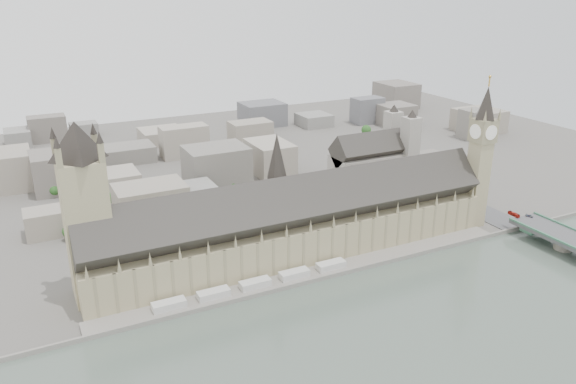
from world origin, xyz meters
name	(u,v)px	position (x,y,z in m)	size (l,w,h in m)	color
ground	(311,269)	(0.00, 0.00, 0.00)	(900.00, 900.00, 0.00)	#595651
embankment_wall	(323,278)	(0.00, -15.00, 1.50)	(600.00, 1.50, 3.00)	slate
river_terrace	(317,273)	(0.00, -7.50, 1.00)	(270.00, 15.00, 2.00)	slate
terrace_tents	(255,284)	(-40.00, -7.00, 4.00)	(118.00, 7.00, 4.00)	silver
palace_of_westminster	(296,224)	(0.00, 19.70, 22.71)	(265.00, 40.73, 55.44)	#9A8D68
elizabeth_tower	(481,147)	(138.00, 8.00, 58.09)	(17.00, 17.00, 107.50)	#9A8D68
victoria_tower	(85,205)	(-122.00, 26.00, 55.20)	(30.00, 30.00, 100.00)	#9A8D68
central_tower	(277,170)	(-10.00, 26.00, 57.92)	(13.00, 13.00, 48.00)	gray
westminster_abbey	(374,164)	(110.92, 95.00, 25.08)	(68.00, 36.00, 64.00)	gray
city_skyline_inland	(189,144)	(0.00, 245.00, 19.00)	(720.00, 360.00, 38.00)	gray
park_trees	(256,226)	(-10.00, 60.00, 7.50)	(110.00, 30.00, 15.00)	#224F1C
red_bus_north	(514,214)	(156.89, -11.61, 11.56)	(2.20, 9.42, 2.62)	#A11A12
car_approach	(529,216)	(165.65, -17.66, 11.01)	(2.13, 5.25, 1.52)	gray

